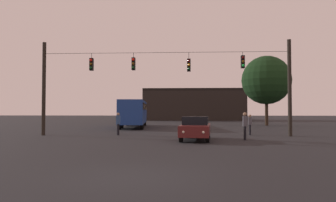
{
  "coord_description": "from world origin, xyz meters",
  "views": [
    {
      "loc": [
        1.41,
        -8.46,
        1.9
      ],
      "look_at": [
        0.08,
        18.46,
        2.77
      ],
      "focal_mm": 32.1,
      "sensor_mm": 36.0,
      "label": 1
    }
  ],
  "objects_px": {
    "city_bus": "(134,111)",
    "pedestrian_crossing_right": "(118,122)",
    "car_near_right": "(196,128)",
    "pedestrian_crossing_left": "(250,123)",
    "pedestrian_crossing_center": "(245,124)",
    "tree_left_silhouette": "(266,80)"
  },
  "relations": [
    {
      "from": "city_bus",
      "to": "pedestrian_crossing_right",
      "type": "bearing_deg",
      "value": -87.01
    },
    {
      "from": "car_near_right",
      "to": "pedestrian_crossing_left",
      "type": "bearing_deg",
      "value": 44.03
    },
    {
      "from": "pedestrian_crossing_center",
      "to": "pedestrian_crossing_right",
      "type": "height_order",
      "value": "pedestrian_crossing_center"
    },
    {
      "from": "pedestrian_crossing_left",
      "to": "pedestrian_crossing_center",
      "type": "xyz_separation_m",
      "value": [
        -1.25,
        -4.19,
        0.13
      ]
    },
    {
      "from": "pedestrian_crossing_left",
      "to": "pedestrian_crossing_center",
      "type": "bearing_deg",
      "value": -106.55
    },
    {
      "from": "city_bus",
      "to": "pedestrian_crossing_center",
      "type": "bearing_deg",
      "value": -56.57
    },
    {
      "from": "car_near_right",
      "to": "pedestrian_crossing_left",
      "type": "relative_size",
      "value": 2.8
    },
    {
      "from": "pedestrian_crossing_left",
      "to": "pedestrian_crossing_right",
      "type": "bearing_deg",
      "value": -176.34
    },
    {
      "from": "pedestrian_crossing_left",
      "to": "city_bus",
      "type": "bearing_deg",
      "value": 136.32
    },
    {
      "from": "city_bus",
      "to": "pedestrian_crossing_right",
      "type": "distance_m",
      "value": 11.07
    },
    {
      "from": "pedestrian_crossing_left",
      "to": "pedestrian_crossing_center",
      "type": "height_order",
      "value": "pedestrian_crossing_center"
    },
    {
      "from": "pedestrian_crossing_center",
      "to": "pedestrian_crossing_left",
      "type": "bearing_deg",
      "value": 73.45
    },
    {
      "from": "city_bus",
      "to": "pedestrian_crossing_center",
      "type": "relative_size",
      "value": 6.24
    },
    {
      "from": "car_near_right",
      "to": "pedestrian_crossing_center",
      "type": "distance_m",
      "value": 3.18
    },
    {
      "from": "tree_left_silhouette",
      "to": "city_bus",
      "type": "bearing_deg",
      "value": -163.51
    },
    {
      "from": "car_near_right",
      "to": "pedestrian_crossing_right",
      "type": "xyz_separation_m",
      "value": [
        -5.86,
        3.61,
        0.19
      ]
    },
    {
      "from": "pedestrian_crossing_right",
      "to": "tree_left_silhouette",
      "type": "xyz_separation_m",
      "value": [
        15.75,
        15.85,
        4.83
      ]
    },
    {
      "from": "city_bus",
      "to": "pedestrian_crossing_left",
      "type": "xyz_separation_m",
      "value": [
        10.85,
        -10.36,
        -0.97
      ]
    },
    {
      "from": "pedestrian_crossing_left",
      "to": "tree_left_silhouette",
      "type": "xyz_separation_m",
      "value": [
        5.47,
        15.19,
        4.92
      ]
    },
    {
      "from": "car_near_right",
      "to": "tree_left_silhouette",
      "type": "relative_size",
      "value": 0.5
    },
    {
      "from": "city_bus",
      "to": "tree_left_silhouette",
      "type": "relative_size",
      "value": 1.25
    },
    {
      "from": "city_bus",
      "to": "tree_left_silhouette",
      "type": "xyz_separation_m",
      "value": [
        16.32,
        4.83,
        3.95
      ]
    }
  ]
}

